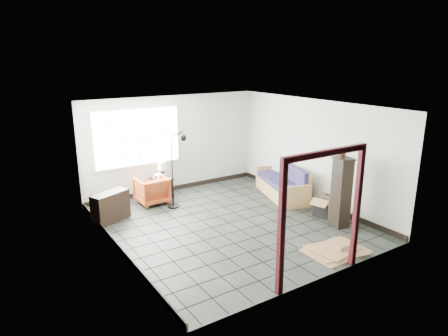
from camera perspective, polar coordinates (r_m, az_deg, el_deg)
ground at (r=8.97m, az=0.70°, el=-7.87°), size 5.50×5.50×0.00m
room_shell at (r=8.46m, az=0.63°, el=2.68°), size 5.02×5.52×2.61m
window_panel at (r=10.38m, az=-12.25°, el=4.30°), size 2.32×0.08×1.52m
doorway_trim at (r=6.54m, az=13.97°, el=-4.47°), size 1.80×0.08×2.20m
futon_sofa at (r=10.65m, az=8.54°, el=-2.40°), size 1.27×2.06×0.86m
armchair at (r=10.20m, az=-10.28°, el=-2.94°), size 0.74×0.70×0.74m
side_table at (r=10.52m, az=-8.86°, el=-1.83°), size 0.51×0.51×0.55m
table_lamp at (r=10.42m, az=-8.82°, el=0.22°), size 0.30×0.30×0.42m
projector at (r=10.45m, az=-9.13°, el=-1.11°), size 0.35×0.32×0.10m
floor_lamp at (r=9.61m, az=-6.61°, el=0.06°), size 0.51×0.47×1.90m
console_shelf at (r=9.32m, az=-15.89°, el=-5.34°), size 0.92×0.65×0.67m
tall_shelf at (r=8.92m, az=16.38°, el=-3.28°), size 0.41×0.48×1.54m
pot at (r=8.64m, az=16.49°, el=1.70°), size 0.19×0.19×0.11m
open_box at (r=9.63m, az=14.27°, el=-5.59°), size 0.89×0.60×0.46m
cardboard_pile at (r=8.02m, az=15.82°, el=-11.14°), size 1.16×0.94×0.17m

